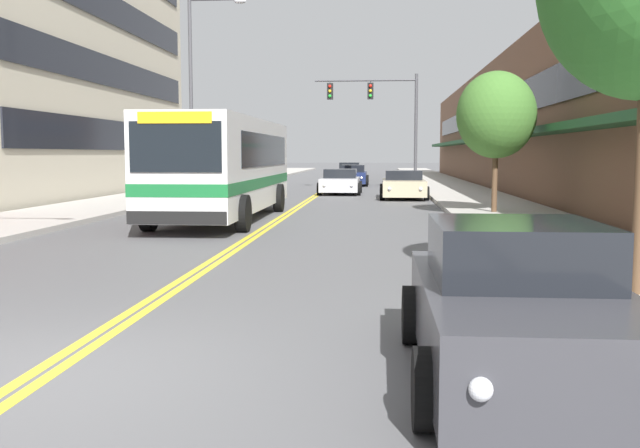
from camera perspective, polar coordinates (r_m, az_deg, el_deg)
The scene contains 15 objects.
ground_plane at distance 43.54m, azimuth 0.62°, elevation 2.91°, with size 240.00×240.00×0.00m, color #565659.
sidewalk_left at distance 44.69m, azimuth -8.90°, elevation 3.01°, with size 3.80×106.00×0.16m.
sidewalk_right at distance 43.63m, azimuth 10.37°, elevation 2.93°, with size 3.80×106.00×0.16m.
centre_line at distance 43.54m, azimuth 0.62°, elevation 2.91°, with size 0.34×106.00×0.01m.
storefront_row_right at distance 44.62m, azimuth 18.38°, elevation 7.44°, with size 9.10×68.00×7.40m.
city_bus at distance 22.93m, azimuth -7.56°, elevation 4.83°, with size 2.87×11.02×3.14m.
car_slate_blue_parked_left_near at distance 39.62m, azimuth -6.15°, elevation 3.55°, with size 2.13×4.85×1.41m.
car_dark_grey_parked_right_foreground at distance 6.79m, azimuth 15.49°, elevation -6.57°, with size 2.00×4.13×1.46m.
car_beige_parked_right_mid at distance 33.36m, azimuth 6.69°, elevation 3.10°, with size 2.19×4.50×1.30m.
car_silver_moving_lead at distance 36.88m, azimuth 1.63°, elevation 3.35°, with size 2.18×4.16×1.29m.
car_navy_moving_second at distance 46.67m, azimuth 2.67°, elevation 3.87°, with size 1.99×4.17×1.35m.
car_black_moving_third at distance 56.15m, azimuth 2.37°, elevation 4.17°, with size 2.05×4.38×1.39m.
traffic_signal_mast at distance 41.30m, azimuth 4.94°, elevation 9.24°, with size 5.87×0.38×6.59m.
street_lamp_left_far at distance 32.92m, azimuth -9.72°, elevation 11.22°, with size 2.64×0.28×9.01m.
street_tree_right_mid at distance 24.28m, azimuth 13.92°, elevation 8.46°, with size 2.59×2.59×4.61m.
Camera 1 is at (3.18, -6.38, 2.08)m, focal length 40.00 mm.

